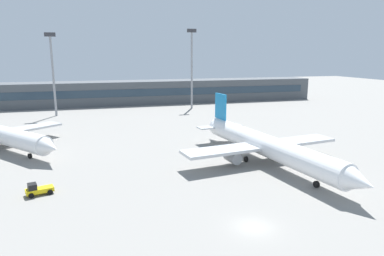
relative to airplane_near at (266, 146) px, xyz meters
name	(u,v)px	position (x,y,z in m)	size (l,w,h in m)	color
ground_plane	(174,142)	(-12.30, 19.42, -3.29)	(400.00, 400.00, 0.00)	gray
terminal_building	(137,92)	(-12.30, 84.00, 1.21)	(147.18, 12.13, 9.00)	#4C5156
airplane_near	(266,146)	(0.00, 0.00, 0.00)	(30.65, 43.62, 10.80)	white
baggage_tug_yellow	(38,189)	(-37.00, -4.06, -2.49)	(3.88, 2.60, 1.75)	yellow
floodlight_tower_west	(192,64)	(5.14, 66.34, 12.71)	(3.20, 0.80, 27.89)	gray
floodlight_tower_east	(53,69)	(-40.73, 63.18, 11.58)	(3.20, 0.80, 25.71)	gray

